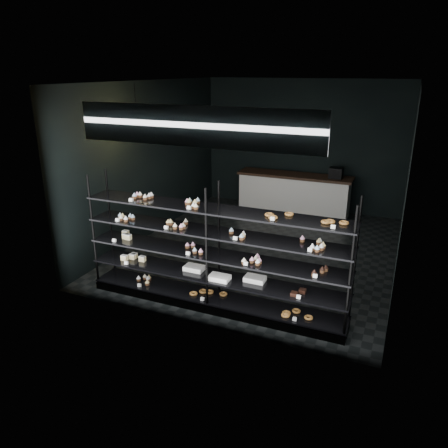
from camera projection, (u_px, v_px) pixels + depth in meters
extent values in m
cube|color=black|center=(263.00, 248.00, 8.78)|extent=(5.00, 6.00, 0.01)
cube|color=black|center=(268.00, 82.00, 7.71)|extent=(5.00, 6.00, 0.01)
cube|color=black|center=(303.00, 146.00, 10.85)|extent=(5.00, 0.01, 3.20)
cube|color=black|center=(193.00, 217.00, 5.65)|extent=(5.00, 0.01, 3.20)
cube|color=black|center=(152.00, 160.00, 9.17)|extent=(0.01, 6.00, 3.20)
cube|color=black|center=(407.00, 183.00, 7.32)|extent=(0.01, 6.00, 3.20)
cube|color=black|center=(213.00, 302.00, 6.63)|extent=(4.00, 0.50, 0.12)
cylinder|color=black|center=(93.00, 232.00, 6.86)|extent=(0.04, 0.04, 1.85)
cylinder|color=black|center=(111.00, 224.00, 7.24)|extent=(0.04, 0.04, 1.85)
cylinder|color=black|center=(206.00, 252.00, 6.13)|extent=(0.04, 0.04, 1.85)
cylinder|color=black|center=(219.00, 241.00, 6.51)|extent=(0.04, 0.04, 1.85)
cylinder|color=black|center=(350.00, 276.00, 5.40)|extent=(0.04, 0.04, 1.85)
cylinder|color=black|center=(355.00, 263.00, 5.78)|extent=(0.04, 0.04, 1.85)
cube|color=black|center=(213.00, 297.00, 6.60)|extent=(4.00, 0.50, 0.03)
cube|color=black|center=(213.00, 276.00, 6.49)|extent=(4.00, 0.50, 0.02)
cube|color=black|center=(213.00, 255.00, 6.37)|extent=(4.00, 0.50, 0.02)
cube|color=black|center=(213.00, 232.00, 6.25)|extent=(4.00, 0.50, 0.02)
cube|color=black|center=(213.00, 209.00, 6.13)|extent=(4.00, 0.50, 0.02)
cube|color=white|center=(132.00, 200.00, 6.42)|extent=(0.06, 0.04, 0.06)
cube|color=white|center=(190.00, 208.00, 6.06)|extent=(0.05, 0.04, 0.06)
cube|color=white|center=(273.00, 219.00, 5.62)|extent=(0.05, 0.04, 0.06)
cube|color=white|center=(331.00, 227.00, 5.34)|extent=(0.06, 0.04, 0.06)
cube|color=white|center=(118.00, 220.00, 6.64)|extent=(0.06, 0.04, 0.06)
cube|color=white|center=(169.00, 228.00, 6.31)|extent=(0.05, 0.04, 0.06)
cube|color=white|center=(236.00, 239.00, 5.92)|extent=(0.06, 0.04, 0.06)
cube|color=white|center=(308.00, 250.00, 5.56)|extent=(0.06, 0.04, 0.06)
cube|color=white|center=(116.00, 241.00, 6.78)|extent=(0.06, 0.04, 0.06)
cube|color=white|center=(187.00, 253.00, 6.32)|extent=(0.06, 0.04, 0.06)
cube|color=white|center=(248.00, 264.00, 5.98)|extent=(0.05, 0.04, 0.06)
cube|color=white|center=(316.00, 276.00, 5.63)|extent=(0.06, 0.04, 0.06)
cube|color=white|center=(126.00, 263.00, 6.85)|extent=(0.06, 0.04, 0.06)
cube|color=white|center=(300.00, 297.00, 5.82)|extent=(0.06, 0.04, 0.06)
cube|color=white|center=(139.00, 285.00, 6.88)|extent=(0.06, 0.04, 0.06)
cube|color=white|center=(203.00, 299.00, 6.47)|extent=(0.05, 0.04, 0.06)
cube|color=white|center=(297.00, 320.00, 5.94)|extent=(0.06, 0.04, 0.06)
cube|color=#0D1741|center=(194.00, 126.00, 5.33)|extent=(3.20, 0.04, 0.45)
cube|color=white|center=(193.00, 126.00, 5.31)|extent=(3.30, 0.02, 0.50)
cylinder|color=black|center=(135.00, 101.00, 7.46)|extent=(0.01, 0.01, 0.58)
sphere|color=#F3B855|center=(137.00, 127.00, 7.61)|extent=(0.30, 0.30, 0.30)
cube|color=silver|center=(294.00, 195.00, 10.81)|extent=(2.67, 0.60, 0.92)
cube|color=black|center=(295.00, 176.00, 10.64)|extent=(2.78, 0.65, 0.06)
cube|color=black|center=(336.00, 173.00, 10.23)|extent=(0.30, 0.30, 0.25)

